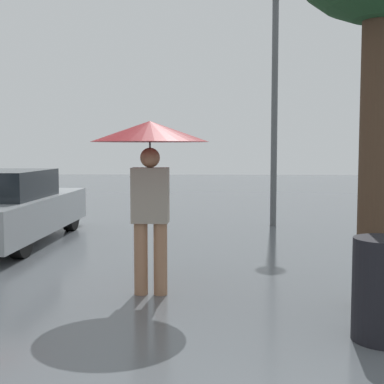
{
  "coord_description": "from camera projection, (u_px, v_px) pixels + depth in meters",
  "views": [
    {
      "loc": [
        0.35,
        -1.45,
        1.53
      ],
      "look_at": [
        0.08,
        4.05,
        1.09
      ],
      "focal_mm": 50.0,
      "sensor_mm": 36.0,
      "label": 1
    }
  ],
  "objects": [
    {
      "name": "pedestrian",
      "position": [
        150.0,
        150.0,
        5.51
      ],
      "size": [
        1.22,
        1.22,
        1.82
      ],
      "color": "#9E7051",
      "rests_on": "ground_plane"
    },
    {
      "name": "street_lamp",
      "position": [
        275.0,
        58.0,
        10.4
      ],
      "size": [
        0.39,
        0.39,
        4.77
      ],
      "color": "#515456",
      "rests_on": "ground_plane"
    }
  ]
}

